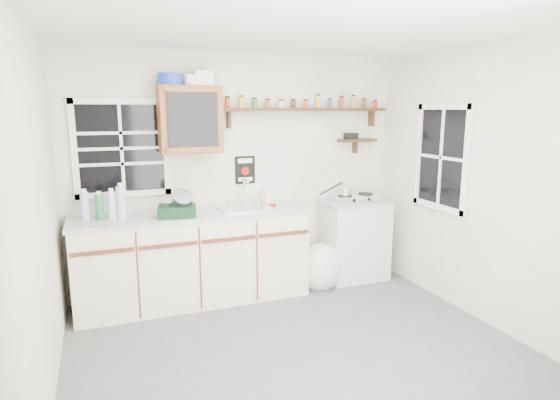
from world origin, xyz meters
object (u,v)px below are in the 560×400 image
Objects in this scene: upper_cabinet at (190,119)px; spice_shelf at (305,109)px; main_cabinet at (194,257)px; dish_rack at (179,208)px; right_cabinet at (353,239)px; hotplate at (355,197)px.

spice_shelf is (1.27, 0.07, 0.10)m from upper_cabinet.
dish_rack reaches higher than main_cabinet.
main_cabinet is 0.58m from dish_rack.
upper_cabinet is at bearing 176.24° from right_cabinet.
upper_cabinet is 1.22× the size of hotplate.
spice_shelf is 3.57× the size of hotplate.
upper_cabinet is (-1.80, 0.12, 1.37)m from right_cabinet.
spice_shelf is (1.31, 0.21, 1.47)m from main_cabinet.
main_cabinet is at bearing -170.73° from spice_shelf.
right_cabinet is 1.58m from spice_shelf.
hotplate is at bearing 13.81° from dish_rack.
main_cabinet is 1.90m from hotplate.
right_cabinet is 2.26m from upper_cabinet.
spice_shelf is at bearing 3.12° from upper_cabinet.
spice_shelf reaches higher than hotplate.
spice_shelf is at bearing 23.02° from dish_rack.
hotplate is at bearing 0.17° from main_cabinet.
upper_cabinet reaches higher than right_cabinet.
hotplate is (1.80, -0.14, -0.88)m from upper_cabinet.
right_cabinet is at bearing 102.57° from hotplate.
main_cabinet is at bearing -178.32° from hotplate.
right_cabinet is (1.83, 0.03, -0.01)m from main_cabinet.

